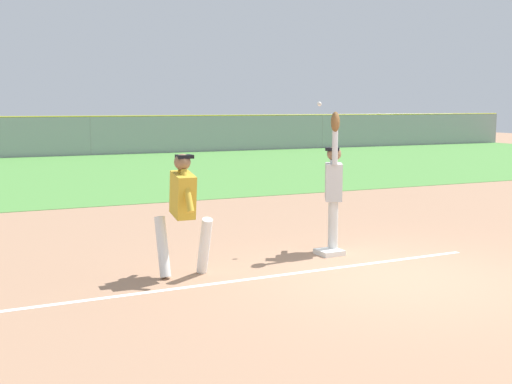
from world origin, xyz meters
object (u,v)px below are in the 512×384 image
(fielder, at_px, (334,184))
(runner, at_px, (183,206))
(first_base, at_px, (329,252))
(parked_car_black, at_px, (64,138))
(baseball, at_px, (319,104))
(parked_car_green, at_px, (173,136))

(fielder, relative_size, runner, 1.33)
(first_base, height_order, parked_car_black, parked_car_black)
(fielder, distance_m, runner, 2.73)
(fielder, height_order, baseball, baseball)
(first_base, bearing_deg, parked_car_green, 78.42)
(runner, bearing_deg, first_base, 8.35)
(first_base, bearing_deg, fielder, 44.90)
(baseball, bearing_deg, first_base, -98.91)
(baseball, bearing_deg, parked_car_green, 78.37)
(first_base, height_order, baseball, baseball)
(baseball, height_order, parked_car_black, baseball)
(runner, height_order, baseball, baseball)
(first_base, relative_size, runner, 0.22)
(first_base, height_order, fielder, fielder)
(runner, xyz_separation_m, baseball, (2.61, 0.82, 1.40))
(fielder, distance_m, baseball, 1.33)
(parked_car_black, distance_m, parked_car_green, 6.00)
(fielder, xyz_separation_m, parked_car_black, (-0.78, 25.86, -0.45))
(parked_car_black, bearing_deg, runner, -99.10)
(fielder, bearing_deg, runner, 37.70)
(parked_car_green, bearing_deg, fielder, -103.53)
(first_base, height_order, parked_car_green, parked_car_green)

